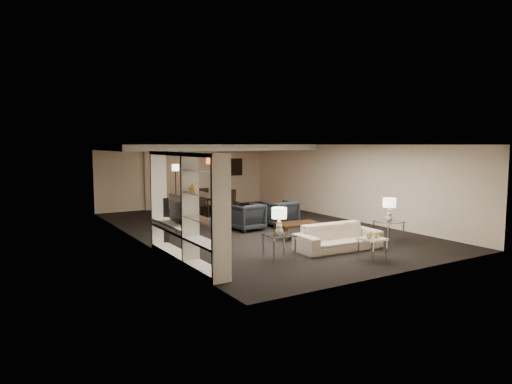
{
  "coord_description": "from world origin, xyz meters",
  "views": [
    {
      "loc": [
        -6.95,
        -11.48,
        2.51
      ],
      "look_at": [
        0.0,
        0.0,
        1.1
      ],
      "focal_mm": 32.0,
      "sensor_mm": 36.0,
      "label": 1
    }
  ],
  "objects": [
    {
      "name": "floor",
      "position": [
        0.0,
        0.0,
        0.0
      ],
      "size": [
        11.0,
        11.0,
        0.0
      ],
      "primitive_type": "plane",
      "color": "black",
      "rests_on": "ground"
    },
    {
      "name": "ceiling",
      "position": [
        0.0,
        0.0,
        2.5
      ],
      "size": [
        7.0,
        11.0,
        0.02
      ],
      "primitive_type": "cube",
      "color": "silver",
      "rests_on": "ground"
    },
    {
      "name": "wall_back",
      "position": [
        0.0,
        5.5,
        1.25
      ],
      "size": [
        7.0,
        0.02,
        2.5
      ],
      "primitive_type": "cube",
      "color": "beige",
      "rests_on": "ground"
    },
    {
      "name": "wall_front",
      "position": [
        0.0,
        -5.5,
        1.25
      ],
      "size": [
        7.0,
        0.02,
        2.5
      ],
      "primitive_type": "cube",
      "color": "beige",
      "rests_on": "ground"
    },
    {
      "name": "wall_left",
      "position": [
        -3.5,
        0.0,
        1.25
      ],
      "size": [
        0.02,
        11.0,
        2.5
      ],
      "primitive_type": "cube",
      "color": "beige",
      "rests_on": "ground"
    },
    {
      "name": "wall_right",
      "position": [
        3.5,
        0.0,
        1.25
      ],
      "size": [
        0.02,
        11.0,
        2.5
      ],
      "primitive_type": "cube",
      "color": "beige",
      "rests_on": "ground"
    },
    {
      "name": "ceiling_soffit",
      "position": [
        0.0,
        3.5,
        2.4
      ],
      "size": [
        7.0,
        4.0,
        0.2
      ],
      "primitive_type": "cube",
      "color": "silver",
      "rests_on": "ceiling"
    },
    {
      "name": "curtains",
      "position": [
        -0.9,
        5.42,
        1.2
      ],
      "size": [
        1.5,
        0.12,
        2.4
      ],
      "primitive_type": "cube",
      "color": "beige",
      "rests_on": "wall_back"
    },
    {
      "name": "door",
      "position": [
        0.7,
        5.47,
        1.05
      ],
      "size": [
        0.9,
        0.05,
        2.1
      ],
      "primitive_type": "cube",
      "color": "silver",
      "rests_on": "wall_back"
    },
    {
      "name": "painting",
      "position": [
        2.1,
        5.46,
        1.55
      ],
      "size": [
        0.95,
        0.04,
        0.65
      ],
      "primitive_type": "cube",
      "color": "#142D38",
      "rests_on": "wall_back"
    },
    {
      "name": "media_unit",
      "position": [
        -3.31,
        -2.6,
        1.18
      ],
      "size": [
        0.38,
        3.4,
        2.35
      ],
      "primitive_type": null,
      "color": "white",
      "rests_on": "wall_left"
    },
    {
      "name": "pendant_light",
      "position": [
        0.3,
        3.5,
        1.92
      ],
      "size": [
        0.52,
        0.52,
        0.24
      ],
      "primitive_type": "cylinder",
      "color": "#D8591E",
      "rests_on": "ceiling_soffit"
    },
    {
      "name": "sofa",
      "position": [
        0.25,
        -3.37,
        0.31
      ],
      "size": [
        2.15,
        0.93,
        0.62
      ],
      "primitive_type": "imported",
      "rotation": [
        0.0,
        0.0,
        -0.05
      ],
      "color": "beige",
      "rests_on": "floor"
    },
    {
      "name": "coffee_table",
      "position": [
        0.25,
        -1.77,
        0.21
      ],
      "size": [
        1.22,
        0.8,
        0.41
      ],
      "primitive_type": null,
      "rotation": [
        0.0,
        0.0,
        -0.11
      ],
      "color": "black",
      "rests_on": "floor"
    },
    {
      "name": "armchair_left",
      "position": [
        -0.35,
        -0.07,
        0.39
      ],
      "size": [
        0.92,
        0.94,
        0.78
      ],
      "primitive_type": "imported",
      "rotation": [
        0.0,
        0.0,
        3.24
      ],
      "color": "black",
      "rests_on": "floor"
    },
    {
      "name": "armchair_right",
      "position": [
        0.85,
        -0.07,
        0.39
      ],
      "size": [
        0.87,
        0.9,
        0.78
      ],
      "primitive_type": "imported",
      "rotation": [
        0.0,
        0.0,
        3.18
      ],
      "color": "black",
      "rests_on": "floor"
    },
    {
      "name": "side_table_left",
      "position": [
        -1.45,
        -3.37,
        0.27
      ],
      "size": [
        0.64,
        0.64,
        0.54
      ],
      "primitive_type": null,
      "rotation": [
        0.0,
        0.0,
        -0.11
      ],
      "color": "white",
      "rests_on": "floor"
    },
    {
      "name": "side_table_right",
      "position": [
        1.95,
        -3.37,
        0.27
      ],
      "size": [
        0.61,
        0.61,
        0.54
      ],
      "primitive_type": null,
      "rotation": [
        0.0,
        0.0,
        -0.05
      ],
      "color": "silver",
      "rests_on": "floor"
    },
    {
      "name": "table_lamp_left",
      "position": [
        -1.45,
        -3.37,
        0.84
      ],
      "size": [
        0.34,
        0.34,
        0.6
      ],
      "primitive_type": null,
      "rotation": [
        0.0,
        0.0,
        -0.05
      ],
      "color": "beige",
      "rests_on": "side_table_left"
    },
    {
      "name": "table_lamp_right",
      "position": [
        1.95,
        -3.37,
        0.84
      ],
      "size": [
        0.33,
        0.33,
        0.6
      ],
      "primitive_type": null,
      "rotation": [
        0.0,
        0.0,
        0.01
      ],
      "color": "beige",
      "rests_on": "side_table_right"
    },
    {
      "name": "marble_table",
      "position": [
        0.25,
        -4.47,
        0.24
      ],
      "size": [
        0.5,
        0.5,
        0.48
      ],
      "primitive_type": null,
      "rotation": [
        0.0,
        0.0,
        0.05
      ],
      "color": "white",
      "rests_on": "floor"
    },
    {
      "name": "gold_gourd_a",
      "position": [
        0.15,
        -4.47,
        0.56
      ],
      "size": [
        0.15,
        0.15,
        0.15
      ],
      "primitive_type": "sphere",
      "color": "tan",
      "rests_on": "marble_table"
    },
    {
      "name": "gold_gourd_b",
      "position": [
        0.35,
        -4.47,
        0.55
      ],
      "size": [
        0.14,
        0.14,
        0.14
      ],
      "primitive_type": "sphere",
      "color": "tan",
      "rests_on": "marble_table"
    },
    {
      "name": "television",
      "position": [
        -3.28,
        -1.9,
        1.06
      ],
      "size": [
        1.07,
        0.14,
        0.62
      ],
      "primitive_type": "imported",
      "rotation": [
        0.0,
        0.0,
        1.57
      ],
      "color": "black",
      "rests_on": "media_unit"
    },
    {
      "name": "vase_blue",
      "position": [
        -3.31,
        -3.93,
        1.15
      ],
      "size": [
        0.16,
        0.16,
        0.17
      ],
      "primitive_type": "imported",
      "color": "#2856AF",
      "rests_on": "media_unit"
    },
    {
      "name": "vase_amber",
      "position": [
        -3.31,
        -2.98,
        1.64
      ],
      "size": [
        0.16,
        0.16,
        0.16
      ],
      "primitive_type": "imported",
      "color": "gold",
      "rests_on": "media_unit"
    },
    {
      "name": "floor_speaker",
      "position": [
        -3.13,
        -0.93,
        0.61
      ],
      "size": [
        0.17,
        0.17,
        1.21
      ],
      "primitive_type": "cube",
      "rotation": [
        0.0,
        0.0,
        -0.4
      ],
      "color": "black",
      "rests_on": "floor"
    },
    {
      "name": "dining_table",
      "position": [
        0.17,
        3.55,
        0.29
      ],
      "size": [
        1.78,
        1.14,
        0.59
      ],
      "primitive_type": "imported",
      "rotation": [
        0.0,
        0.0,
        0.13
      ],
      "color": "black",
      "rests_on": "floor"
    },
    {
      "name": "chair_nl",
      "position": [
        -0.43,
        2.9,
        0.44
      ],
      "size": [
        0.42,
        0.42,
        0.87
      ],
      "primitive_type": null,
      "rotation": [
        0.0,
        0.0,
        -0.04
      ],
      "color": "black",
      "rests_on": "floor"
    },
    {
      "name": "chair_nm",
      "position": [
        0.17,
        2.9,
        0.44
      ],
      "size": [
        0.42,
        0.42,
        0.87
      ],
      "primitive_type": null,
      "rotation": [
        0.0,
        0.0,
        -0.05
      ],
      "color": "black",
      "rests_on": "floor"
    },
    {
      "name": "chair_nr",
      "position": [
        0.77,
        2.9,
        0.44
      ],
      "size": [
        0.45,
        0.45,
        0.87
      ],
      "primitive_type": null,
      "rotation": [
        0.0,
        0.0,
        -0.13
      ],
      "color": "black",
      "rests_on": "floor"
    },
    {
      "name": "chair_fl",
      "position": [
        -0.43,
        4.2,
        0.44
      ],
      "size": [
        0.42,
        0.42,
        0.87
      ],
      "primitive_type": null,
      "rotation": [
        0.0,
        0.0,
        3.18
      ],
      "color": "black",
      "rests_on": "floor"
    },
    {
      "name": "chair_fm",
      "position": [
        0.17,
        4.2,
        0.44
      ],
      "size": [
        0.45,
        0.45,
        0.87
      ],
      "primitive_type": null,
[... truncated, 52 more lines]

